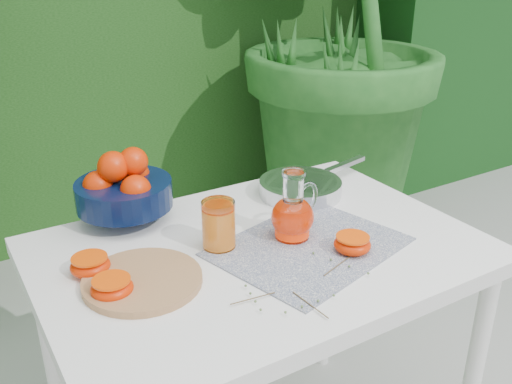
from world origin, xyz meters
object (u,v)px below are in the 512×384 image
cutting_board (143,280)px  saute_pan (301,187)px  fruit_bowl (123,188)px  juice_pitcher (293,215)px  white_table (260,276)px

cutting_board → saute_pan: saute_pan is taller
fruit_bowl → saute_pan: (0.47, -0.10, -0.06)m
cutting_board → saute_pan: size_ratio=0.59×
fruit_bowl → cutting_board: bearing=-103.3°
fruit_bowl → saute_pan: size_ratio=0.68×
cutting_board → saute_pan: (0.54, 0.20, 0.02)m
cutting_board → juice_pitcher: 0.38m
cutting_board → juice_pitcher: juice_pitcher is taller
cutting_board → white_table: bearing=1.5°
white_table → juice_pitcher: bearing=-2.9°
saute_pan → fruit_bowl: bearing=167.5°
white_table → saute_pan: size_ratio=2.40×
fruit_bowl → juice_pitcher: (0.30, -0.30, -0.02)m
fruit_bowl → juice_pitcher: bearing=-44.7°
fruit_bowl → juice_pitcher: size_ratio=1.69×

